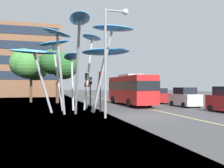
{
  "coord_description": "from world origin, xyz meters",
  "views": [
    {
      "loc": [
        -7.14,
        -17.23,
        2.3
      ],
      "look_at": [
        -0.11,
        7.95,
        2.5
      ],
      "focal_mm": 38.79,
      "sensor_mm": 36.0,
      "label": 1
    }
  ],
  "objects_px": {
    "car_parked_mid": "(185,98)",
    "no_entry_sign": "(87,91)",
    "traffic_light_kerb_far": "(91,85)",
    "car_parked_far": "(157,96)",
    "red_bus": "(130,88)",
    "car_side_street": "(142,94)",
    "leaf_sculpture": "(76,47)",
    "traffic_light_island_mid": "(86,82)",
    "street_lamp": "(111,48)",
    "traffic_light_kerb_near": "(100,83)"
  },
  "relations": [
    {
      "from": "car_parked_mid",
      "to": "no_entry_sign",
      "type": "bearing_deg",
      "value": 173.05
    },
    {
      "from": "traffic_light_kerb_far",
      "to": "car_parked_far",
      "type": "bearing_deg",
      "value": 21.76
    },
    {
      "from": "red_bus",
      "to": "car_side_street",
      "type": "distance_m",
      "value": 10.37
    },
    {
      "from": "red_bus",
      "to": "car_parked_far",
      "type": "height_order",
      "value": "red_bus"
    },
    {
      "from": "red_bus",
      "to": "no_entry_sign",
      "type": "height_order",
      "value": "red_bus"
    },
    {
      "from": "leaf_sculpture",
      "to": "traffic_light_island_mid",
      "type": "relative_size",
      "value": 3.16
    },
    {
      "from": "car_parked_mid",
      "to": "street_lamp",
      "type": "bearing_deg",
      "value": -146.46
    },
    {
      "from": "red_bus",
      "to": "car_parked_mid",
      "type": "height_order",
      "value": "red_bus"
    },
    {
      "from": "traffic_light_island_mid",
      "to": "no_entry_sign",
      "type": "relative_size",
      "value": 1.42
    },
    {
      "from": "car_side_street",
      "to": "no_entry_sign",
      "type": "bearing_deg",
      "value": -133.79
    },
    {
      "from": "no_entry_sign",
      "to": "red_bus",
      "type": "bearing_deg",
      "value": 22.63
    },
    {
      "from": "traffic_light_kerb_near",
      "to": "car_parked_far",
      "type": "distance_m",
      "value": 13.56
    },
    {
      "from": "car_parked_far",
      "to": "no_entry_sign",
      "type": "bearing_deg",
      "value": -155.04
    },
    {
      "from": "traffic_light_kerb_near",
      "to": "traffic_light_island_mid",
      "type": "height_order",
      "value": "traffic_light_island_mid"
    },
    {
      "from": "traffic_light_kerb_far",
      "to": "street_lamp",
      "type": "distance_m",
      "value": 9.46
    },
    {
      "from": "leaf_sculpture",
      "to": "car_parked_far",
      "type": "relative_size",
      "value": 2.73
    },
    {
      "from": "traffic_light_kerb_near",
      "to": "traffic_light_kerb_far",
      "type": "distance_m",
      "value": 5.16
    },
    {
      "from": "leaf_sculpture",
      "to": "street_lamp",
      "type": "xyz_separation_m",
      "value": [
        1.85,
        -4.72,
        -0.72
      ]
    },
    {
      "from": "traffic_light_island_mid",
      "to": "car_parked_far",
      "type": "height_order",
      "value": "traffic_light_island_mid"
    },
    {
      "from": "traffic_light_kerb_near",
      "to": "street_lamp",
      "type": "distance_m",
      "value": 4.63
    },
    {
      "from": "red_bus",
      "to": "street_lamp",
      "type": "distance_m",
      "value": 12.16
    },
    {
      "from": "red_bus",
      "to": "car_parked_mid",
      "type": "bearing_deg",
      "value": -35.86
    },
    {
      "from": "traffic_light_kerb_near",
      "to": "car_side_street",
      "type": "relative_size",
      "value": 0.84
    },
    {
      "from": "car_side_street",
      "to": "leaf_sculpture",
      "type": "bearing_deg",
      "value": -129.95
    },
    {
      "from": "car_parked_far",
      "to": "car_parked_mid",
      "type": "bearing_deg",
      "value": -87.41
    },
    {
      "from": "traffic_light_kerb_far",
      "to": "car_parked_mid",
      "type": "xyz_separation_m",
      "value": [
        10.14,
        -2.21,
        -1.37
      ]
    },
    {
      "from": "car_parked_mid",
      "to": "car_side_street",
      "type": "bearing_deg",
      "value": 89.4
    },
    {
      "from": "car_side_street",
      "to": "street_lamp",
      "type": "distance_m",
      "value": 22.45
    },
    {
      "from": "car_parked_far",
      "to": "traffic_light_kerb_near",
      "type": "bearing_deg",
      "value": -137.55
    },
    {
      "from": "car_parked_mid",
      "to": "no_entry_sign",
      "type": "distance_m",
      "value": 10.79
    },
    {
      "from": "traffic_light_kerb_far",
      "to": "car_side_street",
      "type": "height_order",
      "value": "traffic_light_kerb_far"
    },
    {
      "from": "leaf_sculpture",
      "to": "car_parked_mid",
      "type": "xyz_separation_m",
      "value": [
        12.2,
        2.14,
        -4.76
      ]
    },
    {
      "from": "traffic_light_kerb_far",
      "to": "car_parked_far",
      "type": "distance_m",
      "value": 10.71
    },
    {
      "from": "red_bus",
      "to": "traffic_light_kerb_far",
      "type": "relative_size",
      "value": 3.17
    },
    {
      "from": "leaf_sculpture",
      "to": "street_lamp",
      "type": "relative_size",
      "value": 1.54
    },
    {
      "from": "car_parked_mid",
      "to": "car_side_street",
      "type": "relative_size",
      "value": 0.92
    },
    {
      "from": "car_parked_far",
      "to": "car_side_street",
      "type": "bearing_deg",
      "value": 86.35
    },
    {
      "from": "car_parked_far",
      "to": "no_entry_sign",
      "type": "height_order",
      "value": "no_entry_sign"
    },
    {
      "from": "car_parked_mid",
      "to": "car_side_street",
      "type": "distance_m",
      "value": 12.58
    },
    {
      "from": "car_parked_far",
      "to": "car_side_street",
      "type": "height_order",
      "value": "car_side_street"
    },
    {
      "from": "red_bus",
      "to": "traffic_light_island_mid",
      "type": "bearing_deg",
      "value": 154.3
    },
    {
      "from": "leaf_sculpture",
      "to": "traffic_light_kerb_far",
      "type": "bearing_deg",
      "value": 64.62
    },
    {
      "from": "red_bus",
      "to": "no_entry_sign",
      "type": "xyz_separation_m",
      "value": [
        -5.63,
        -2.35,
        -0.19
      ]
    },
    {
      "from": "red_bus",
      "to": "traffic_light_kerb_far",
      "type": "xyz_separation_m",
      "value": [
        -5.09,
        -1.44,
        0.37
      ]
    },
    {
      "from": "red_bus",
      "to": "no_entry_sign",
      "type": "distance_m",
      "value": 6.1
    },
    {
      "from": "red_bus",
      "to": "street_lamp",
      "type": "xyz_separation_m",
      "value": [
        -5.3,
        -10.51,
        3.04
      ]
    },
    {
      "from": "red_bus",
      "to": "leaf_sculpture",
      "type": "distance_m",
      "value": 9.94
    },
    {
      "from": "street_lamp",
      "to": "leaf_sculpture",
      "type": "bearing_deg",
      "value": 111.41
    },
    {
      "from": "no_entry_sign",
      "to": "leaf_sculpture",
      "type": "bearing_deg",
      "value": -113.86
    },
    {
      "from": "no_entry_sign",
      "to": "traffic_light_kerb_far",
      "type": "bearing_deg",
      "value": 59.18
    }
  ]
}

